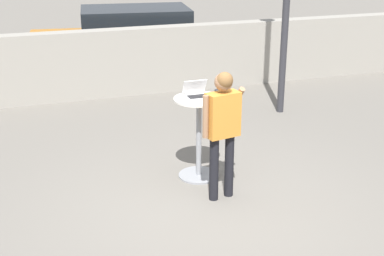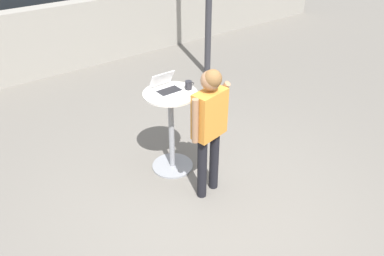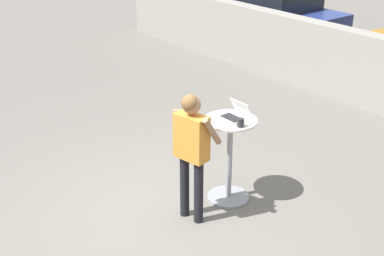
{
  "view_description": "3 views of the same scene",
  "coord_description": "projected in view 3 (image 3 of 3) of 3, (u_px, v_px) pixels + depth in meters",
  "views": [
    {
      "loc": [
        -1.95,
        -5.16,
        3.08
      ],
      "look_at": [
        -0.04,
        0.47,
        0.86
      ],
      "focal_mm": 50.0,
      "sensor_mm": 36.0,
      "label": 1
    },
    {
      "loc": [
        -1.98,
        -2.38,
        3.03
      ],
      "look_at": [
        0.07,
        0.3,
        0.93
      ],
      "focal_mm": 35.0,
      "sensor_mm": 36.0,
      "label": 2
    },
    {
      "loc": [
        4.43,
        -3.11,
        3.62
      ],
      "look_at": [
        0.05,
        0.41,
        1.06
      ],
      "focal_mm": 50.0,
      "sensor_mm": 36.0,
      "label": 3
    }
  ],
  "objects": [
    {
      "name": "ground_plane",
      "position": [
        163.0,
        215.0,
        6.42
      ],
      "size": [
        50.0,
        50.0,
        0.0
      ],
      "primitive_type": "plane",
      "color": "slate"
    },
    {
      "name": "cafe_table",
      "position": [
        230.0,
        154.0,
        6.53
      ],
      "size": [
        0.64,
        0.64,
        1.08
      ],
      "color": "gray",
      "rests_on": "ground_plane"
    },
    {
      "name": "laptop",
      "position": [
        235.0,
        114.0,
        6.36
      ],
      "size": [
        0.31,
        0.31,
        0.2
      ],
      "color": "silver",
      "rests_on": "cafe_table"
    },
    {
      "name": "coffee_mug",
      "position": [
        241.0,
        123.0,
        6.12
      ],
      "size": [
        0.12,
        0.08,
        0.1
      ],
      "color": "#232328",
      "rests_on": "cafe_table"
    },
    {
      "name": "standing_person",
      "position": [
        191.0,
        143.0,
        5.96
      ],
      "size": [
        0.54,
        0.4,
        1.58
      ],
      "color": "black",
      "rests_on": "ground_plane"
    },
    {
      "name": "parked_car_further_down",
      "position": [
        259.0,
        13.0,
        12.98
      ],
      "size": [
        4.37,
        1.78,
        1.52
      ],
      "color": "navy",
      "rests_on": "ground_plane"
    }
  ]
}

